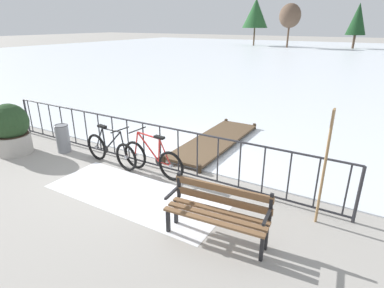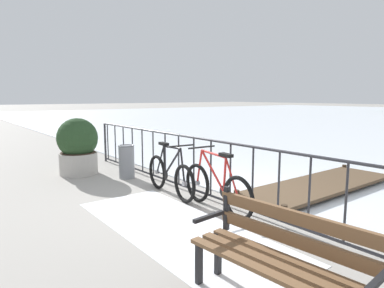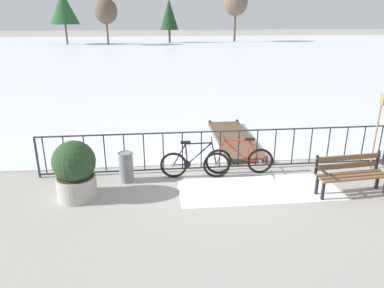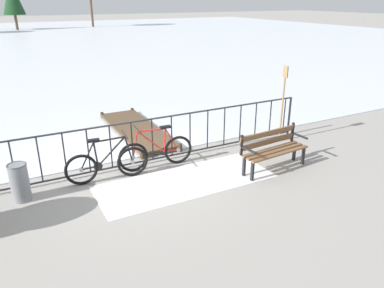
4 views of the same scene
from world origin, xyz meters
name	(u,v)px [view 3 (image 3 of 4)]	position (x,y,z in m)	size (l,w,h in m)	color
ground_plane	(219,170)	(0.00, 0.00, 0.00)	(160.00, 160.00, 0.00)	#9E9991
frozen_pond	(169,54)	(0.00, 28.40, 0.01)	(80.00, 56.00, 0.03)	silver
snow_patch	(259,189)	(0.71, -1.20, 0.00)	(3.67, 1.42, 0.01)	white
railing_fence	(220,150)	(0.00, 0.00, 0.56)	(9.06, 0.06, 1.07)	#2D2D33
bicycle_near_railing	(240,160)	(0.45, -0.27, 0.37)	(1.71, 0.52, 0.97)	black
bicycle_second	(195,164)	(-0.69, -0.39, 0.37)	(1.71, 0.52, 0.97)	black
park_bench	(350,171)	(2.68, -1.51, 0.51)	(1.63, 0.61, 0.89)	brown
planter_with_shrub	(75,170)	(-3.37, -1.14, 0.65)	(0.92, 0.92, 1.30)	#ADA8A0
trash_bin	(126,167)	(-2.35, -0.43, 0.37)	(0.35, 0.35, 0.73)	gray
oar_upright	(377,127)	(3.95, -0.30, 1.14)	(0.04, 0.16, 1.98)	#937047
wooden_dock	(234,138)	(0.83, 2.07, 0.12)	(1.10, 3.64, 0.20)	brown
tree_far_west	(236,2)	(9.67, 42.73, 5.10)	(3.20, 3.20, 6.89)	brown
tree_west_mid	(169,15)	(0.67, 41.99, 3.59)	(2.42, 2.42, 5.53)	brown
tree_centre	(63,8)	(-12.40, 40.63, 4.41)	(3.58, 3.58, 6.36)	brown
tree_east_mid	(106,11)	(-7.11, 39.11, 4.00)	(2.76, 2.76, 5.54)	brown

